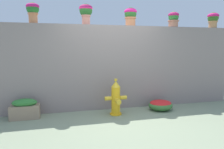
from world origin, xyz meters
name	(u,v)px	position (x,y,z in m)	size (l,w,h in m)	color
ground_plane	(123,122)	(0.00, 0.00, 0.00)	(24.00, 24.00, 0.00)	gray
stone_wall	(110,67)	(0.00, 1.15, 1.05)	(6.78, 0.37, 2.10)	gray
potted_plant_1	(33,10)	(-1.83, 1.15, 2.40)	(0.29, 0.29, 0.48)	#C37A4E
potted_plant_2	(86,11)	(-0.61, 1.13, 2.42)	(0.33, 0.33, 0.50)	#B46F5F
potted_plant_3	(131,15)	(0.54, 1.19, 2.38)	(0.32, 0.32, 0.47)	#BF744B
potted_plant_4	(173,18)	(1.73, 1.12, 2.33)	(0.30, 0.30, 0.41)	#AD7158
potted_plant_5	(213,19)	(2.98, 1.12, 2.36)	(0.31, 0.31, 0.44)	#B58151
fire_hydrant	(116,99)	(-0.03, 0.50, 0.38)	(0.52, 0.41, 0.84)	gold
flower_bush_left	(161,105)	(1.15, 0.58, 0.13)	(0.60, 0.54, 0.26)	#3C7033
planter_box	(25,109)	(-2.04, 0.72, 0.21)	(0.62, 0.28, 0.45)	#967C63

